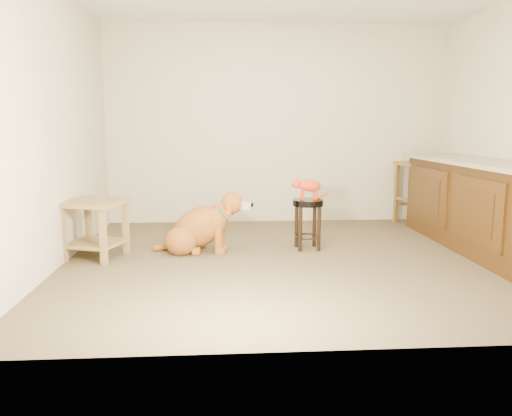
{
  "coord_description": "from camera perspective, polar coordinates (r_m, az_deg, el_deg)",
  "views": [
    {
      "loc": [
        -0.73,
        -4.68,
        1.29
      ],
      "look_at": [
        -0.39,
        0.38,
        0.45
      ],
      "focal_mm": 35.0,
      "sensor_mm": 36.0,
      "label": 1
    }
  ],
  "objects": [
    {
      "name": "golden_retriever",
      "position": [
        5.15,
        -6.48,
        -2.33
      ],
      "size": [
        1.04,
        0.55,
        0.67
      ],
      "rotation": [
        0.0,
        0.0,
        -0.14
      ],
      "color": "brown",
      "rests_on": "ground"
    },
    {
      "name": "side_table",
      "position": [
        5.12,
        -17.93,
        -1.33
      ],
      "size": [
        0.7,
        0.7,
        0.57
      ],
      "rotation": [
        0.0,
        0.0,
        -0.31
      ],
      "color": "olive",
      "rests_on": "ground"
    },
    {
      "name": "cabinet_run",
      "position": [
        5.72,
        24.14,
        0.02
      ],
      "size": [
        0.7,
        2.56,
        0.94
      ],
      "color": "#40260B",
      "rests_on": "ground"
    },
    {
      "name": "floor",
      "position": [
        4.91,
        4.91,
        -5.87
      ],
      "size": [
        4.5,
        4.0,
        0.01
      ],
      "primitive_type": "cube",
      "color": "brown",
      "rests_on": "ground"
    },
    {
      "name": "wood_stool",
      "position": [
        6.93,
        17.81,
        1.8
      ],
      "size": [
        0.55,
        0.55,
        0.82
      ],
      "rotation": [
        0.0,
        0.0,
        0.29
      ],
      "color": "brown",
      "rests_on": "ground"
    },
    {
      "name": "tabby_kitten",
      "position": [
        5.21,
        5.88,
        2.5
      ],
      "size": [
        0.41,
        0.17,
        0.26
      ],
      "rotation": [
        0.0,
        0.0,
        0.06
      ],
      "color": "#A73210",
      "rests_on": "padded_stool"
    },
    {
      "name": "padded_stool",
      "position": [
        5.25,
        5.93,
        -0.69
      ],
      "size": [
        0.32,
        0.32,
        0.53
      ],
      "rotation": [
        0.0,
        0.0,
        0.06
      ],
      "color": "black",
      "rests_on": "ground"
    },
    {
      "name": "room_shell",
      "position": [
        4.75,
        5.2,
        14.03
      ],
      "size": [
        4.54,
        4.04,
        2.62
      ],
      "color": "beige",
      "rests_on": "ground"
    }
  ]
}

